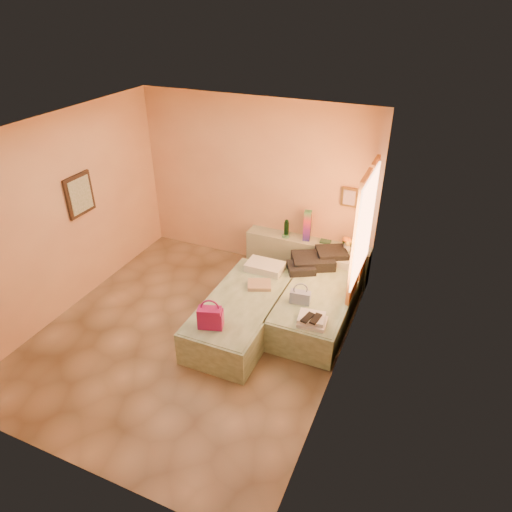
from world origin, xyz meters
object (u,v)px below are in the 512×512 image
at_px(headboard_ledge, 306,257).
at_px(bed_right, 318,303).
at_px(green_book, 325,242).
at_px(water_bottle, 286,228).
at_px(bed_left, 243,313).
at_px(towel_stack, 312,320).
at_px(blue_handbag, 300,297).
at_px(flower_vase, 348,243).
at_px(magenta_handbag, 211,317).

xyz_separation_m(headboard_ledge, bed_right, (0.52, -1.05, -0.08)).
bearing_deg(green_book, water_bottle, -178.37).
xyz_separation_m(headboard_ledge, bed_left, (-0.38, -1.70, -0.08)).
bearing_deg(green_book, towel_stack, -81.47).
height_order(bed_left, bed_right, same).
xyz_separation_m(water_bottle, towel_stack, (1.03, -1.82, -0.24)).
height_order(blue_handbag, towel_stack, blue_handbag).
bearing_deg(headboard_ledge, bed_left, -102.44).
height_order(water_bottle, towel_stack, water_bottle).
bearing_deg(green_book, flower_vase, -18.62).
height_order(bed_left, flower_vase, flower_vase).
bearing_deg(flower_vase, bed_right, -97.84).
bearing_deg(bed_right, green_book, 102.20).
bearing_deg(blue_handbag, towel_stack, -59.40).
height_order(headboard_ledge, bed_left, headboard_ledge).
bearing_deg(towel_stack, blue_handbag, 128.59).
bearing_deg(green_book, headboard_ledge, -175.46).
distance_m(headboard_ledge, blue_handbag, 1.54).
height_order(bed_right, water_bottle, water_bottle).
bearing_deg(bed_left, flower_vase, 57.42).
xyz_separation_m(bed_right, magenta_handbag, (-1.02, -1.34, 0.40)).
distance_m(bed_right, towel_stack, 0.85).
relative_size(bed_left, flower_vase, 7.62).
bearing_deg(headboard_ledge, magenta_handbag, -101.65).
distance_m(bed_left, green_book, 1.90).
bearing_deg(green_book, bed_right, -80.41).
bearing_deg(blue_handbag, headboard_ledge, 96.24).
relative_size(bed_right, water_bottle, 7.15).
bearing_deg(water_bottle, blue_handbag, -63.12).
relative_size(headboard_ledge, blue_handbag, 7.49).
xyz_separation_m(flower_vase, towel_stack, (-0.00, -1.76, -0.23)).
bearing_deg(towel_stack, bed_left, 172.91).
relative_size(magenta_handbag, blue_handbag, 1.13).
relative_size(bed_right, flower_vase, 7.62).
xyz_separation_m(bed_right, green_book, (-0.24, 1.09, 0.41)).
bearing_deg(towel_stack, flower_vase, 90.00).
bearing_deg(water_bottle, bed_left, -90.34).
height_order(magenta_handbag, towel_stack, magenta_handbag).
bearing_deg(towel_stack, headboard_ledge, 109.84).
bearing_deg(magenta_handbag, headboard_ledge, 60.97).
height_order(headboard_ledge, towel_stack, headboard_ledge).
relative_size(green_book, blue_handbag, 0.62).
bearing_deg(water_bottle, flower_vase, -3.09).
bearing_deg(water_bottle, headboard_ledge, 2.13).
xyz_separation_m(green_book, blue_handbag, (0.09, -1.51, -0.08)).
relative_size(flower_vase, magenta_handbag, 0.85).
height_order(green_book, flower_vase, flower_vase).
distance_m(bed_left, towel_stack, 1.09).
bearing_deg(bed_right, magenta_handbag, -127.43).
bearing_deg(water_bottle, towel_stack, -60.55).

